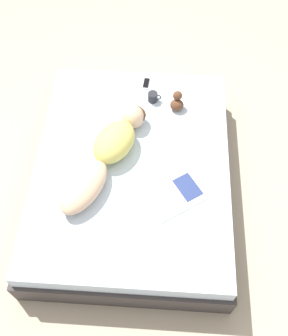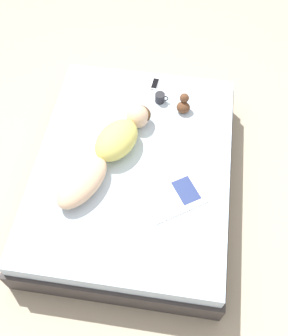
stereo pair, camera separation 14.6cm
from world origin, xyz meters
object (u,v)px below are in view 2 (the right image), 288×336
object	(u,v)px
person	(109,150)
cell_phone	(155,84)
open_magazine	(173,196)
coffee_mug	(160,98)

from	to	relation	value
person	cell_phone	xyz separation A→B (m)	(0.27, 0.90, -0.10)
cell_phone	open_magazine	bearing A→B (deg)	-70.31
person	coffee_mug	size ratio (longest dim) A/B	9.37
open_magazine	cell_phone	xyz separation A→B (m)	(-0.31, 1.20, 0.00)
person	coffee_mug	bearing A→B (deg)	88.34
person	open_magazine	world-z (taller)	person
open_magazine	cell_phone	distance (m)	1.24
person	coffee_mug	xyz separation A→B (m)	(0.35, 0.69, -0.06)
open_magazine	person	bearing A→B (deg)	119.30
open_magazine	coffee_mug	world-z (taller)	coffee_mug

